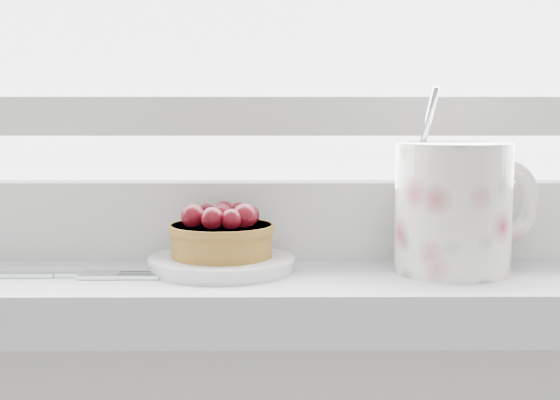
{
  "coord_description": "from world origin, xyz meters",
  "views": [
    {
      "loc": [
        -0.02,
        1.25,
        1.07
      ],
      "look_at": [
        -0.01,
        1.88,
        1.0
      ],
      "focal_mm": 50.0,
      "sensor_mm": 36.0,
      "label": 1
    }
  ],
  "objects_px": {
    "saucer": "(222,264)",
    "fork": "(33,275)",
    "raspberry_tart": "(222,233)",
    "floral_mug": "(457,205)"
  },
  "relations": [
    {
      "from": "saucer",
      "to": "fork",
      "type": "height_order",
      "value": "saucer"
    },
    {
      "from": "saucer",
      "to": "raspberry_tart",
      "type": "xyz_separation_m",
      "value": [
        -0.0,
        -0.0,
        0.03
      ]
    },
    {
      "from": "raspberry_tart",
      "to": "floral_mug",
      "type": "relative_size",
      "value": 0.57
    },
    {
      "from": "saucer",
      "to": "raspberry_tart",
      "type": "relative_size",
      "value": 1.39
    },
    {
      "from": "floral_mug",
      "to": "saucer",
      "type": "bearing_deg",
      "value": 178.67
    },
    {
      "from": "saucer",
      "to": "floral_mug",
      "type": "xyz_separation_m",
      "value": [
        0.2,
        -0.0,
        0.05
      ]
    },
    {
      "from": "fork",
      "to": "saucer",
      "type": "bearing_deg",
      "value": 9.28
    },
    {
      "from": "saucer",
      "to": "fork",
      "type": "bearing_deg",
      "value": -170.72
    },
    {
      "from": "raspberry_tart",
      "to": "floral_mug",
      "type": "bearing_deg",
      "value": -1.28
    },
    {
      "from": "saucer",
      "to": "floral_mug",
      "type": "relative_size",
      "value": 0.8
    }
  ]
}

